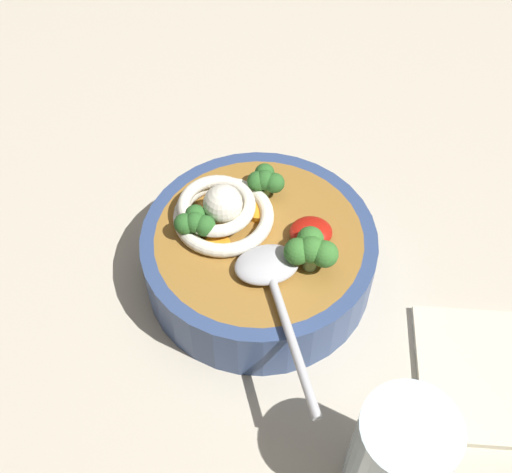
% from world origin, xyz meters
% --- Properties ---
extents(table_slab, '(1.23, 1.23, 0.03)m').
position_xyz_m(table_slab, '(0.00, 0.00, 0.01)').
color(table_slab, '#BCB29E').
rests_on(table_slab, ground).
extents(soup_bowl, '(0.23, 0.23, 0.06)m').
position_xyz_m(soup_bowl, '(0.00, 0.04, 0.06)').
color(soup_bowl, '#334775').
rests_on(soup_bowl, table_slab).
extents(noodle_pile, '(0.11, 0.11, 0.04)m').
position_xyz_m(noodle_pile, '(0.04, 0.02, 0.11)').
color(noodle_pile, silver).
rests_on(noodle_pile, soup_bowl).
extents(soup_spoon, '(0.07, 0.18, 0.02)m').
position_xyz_m(soup_spoon, '(-0.01, 0.09, 0.10)').
color(soup_spoon, '#B7B7BC').
rests_on(soup_spoon, soup_bowl).
extents(chili_sauce_dollop, '(0.04, 0.04, 0.02)m').
position_xyz_m(chili_sauce_dollop, '(-0.05, 0.04, 0.10)').
color(chili_sauce_dollop, '#B2190F').
rests_on(chili_sauce_dollop, soup_bowl).
extents(broccoli_floret_right, '(0.04, 0.03, 0.03)m').
position_xyz_m(broccoli_floret_right, '(-0.01, -0.02, 0.11)').
color(broccoli_floret_right, '#7A9E60').
rests_on(broccoli_floret_right, soup_bowl).
extents(broccoli_floret_beside_noodles, '(0.04, 0.03, 0.03)m').
position_xyz_m(broccoli_floret_beside_noodles, '(0.06, 0.03, 0.11)').
color(broccoli_floret_beside_noodles, '#7A9E60').
rests_on(broccoli_floret_beside_noodles, soup_bowl).
extents(broccoli_floret_far, '(0.05, 0.04, 0.04)m').
position_xyz_m(broccoli_floret_far, '(-0.05, 0.07, 0.12)').
color(broccoli_floret_far, '#7A9E60').
rests_on(broccoli_floret_far, soup_bowl).
extents(carrot_slice_front, '(0.02, 0.02, 0.01)m').
position_xyz_m(carrot_slice_front, '(0.04, 0.05, 0.09)').
color(carrot_slice_front, orange).
rests_on(carrot_slice_front, soup_bowl).
extents(carrot_slice_near_spoon, '(0.02, 0.02, 0.01)m').
position_xyz_m(carrot_slice_near_spoon, '(-0.00, 0.01, 0.10)').
color(carrot_slice_near_spoon, orange).
rests_on(carrot_slice_near_spoon, soup_bowl).
extents(drinking_glass, '(0.07, 0.07, 0.12)m').
position_xyz_m(drinking_glass, '(-0.10, 0.25, 0.09)').
color(drinking_glass, silver).
rests_on(drinking_glass, table_slab).
extents(folded_napkin, '(0.14, 0.15, 0.01)m').
position_xyz_m(folded_napkin, '(-0.20, 0.16, 0.03)').
color(folded_napkin, beige).
rests_on(folded_napkin, table_slab).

